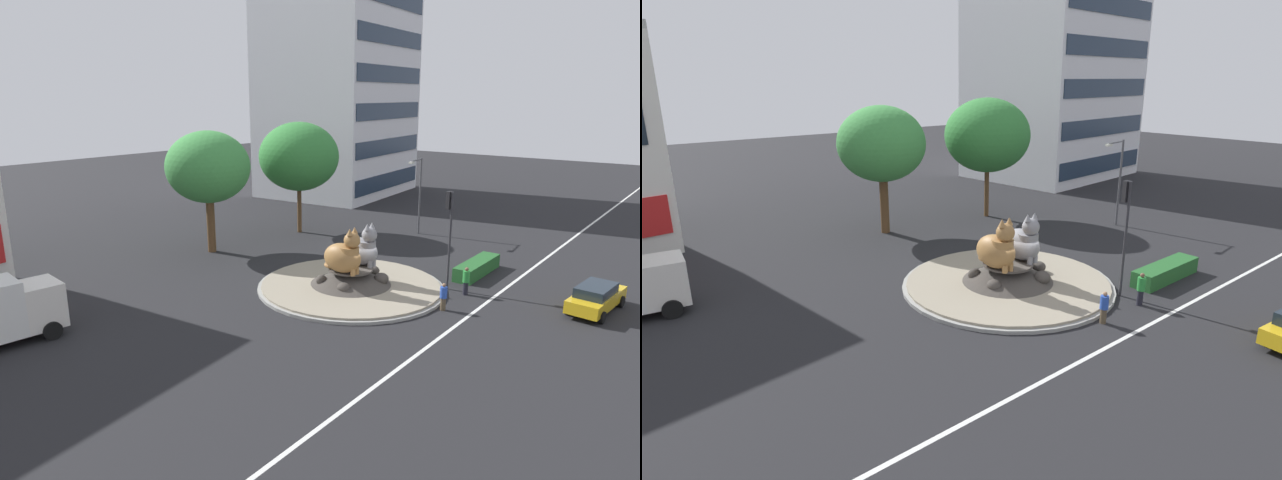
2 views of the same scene
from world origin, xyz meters
TOP-DOWN VIEW (x-y plane):
  - ground_plane at (0.00, 0.00)m, footprint 160.00×160.00m
  - lane_centreline at (0.00, -7.46)m, footprint 112.00×0.20m
  - roundabout_island at (0.01, -0.01)m, footprint 11.30×11.30m
  - cat_statue_tabby at (-0.95, -0.17)m, footprint 1.74×2.80m
  - cat_statue_grey at (0.97, -0.14)m, footprint 1.70×2.66m
  - traffic_light_mast at (3.50, -4.57)m, footprint 0.35×0.46m
  - office_tower at (27.51, 21.01)m, footprint 17.68×14.76m
  - clipped_hedge_strip at (7.37, -4.94)m, footprint 4.97×1.20m
  - broadleaf_tree_behind_island at (0.35, 12.92)m, footprint 6.13×6.13m
  - second_tree_near_tower at (9.07, 11.65)m, footprint 6.67×6.67m
  - streetlight_arm at (14.55, 3.32)m, footprint 2.37×0.41m
  - pedestrian_green_shirt at (3.25, -5.95)m, footprint 0.40×0.40m
  - pedestrian_blue_shirt at (0.21, -5.98)m, footprint 0.39×0.39m
  - sedan_on_far_lane at (5.17, -12.56)m, footprint 4.91×2.31m

SIDE VIEW (x-z plane):
  - ground_plane at x=0.00m, z-range 0.00..0.00m
  - lane_centreline at x=0.00m, z-range 0.00..0.01m
  - roundabout_island at x=0.01m, z-range -0.23..1.07m
  - clipped_hedge_strip at x=7.37m, z-range 0.00..0.90m
  - pedestrian_blue_shirt at x=0.21m, z-range 0.03..1.57m
  - sedan_on_far_lane at x=5.17m, z-range 0.04..1.57m
  - pedestrian_green_shirt at x=3.25m, z-range 0.04..1.71m
  - cat_statue_grey at x=0.97m, z-range 0.94..3.63m
  - cat_statue_tabby at x=-0.95m, z-range 0.93..3.70m
  - streetlight_arm at x=14.55m, z-range 0.60..7.01m
  - traffic_light_mast at x=3.50m, z-range 1.12..7.07m
  - broadleaf_tree_behind_island at x=0.35m, z-range 1.84..10.80m
  - second_tree_near_tower at x=9.07m, z-range 1.80..11.09m
  - office_tower at x=27.51m, z-range 0.00..31.06m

